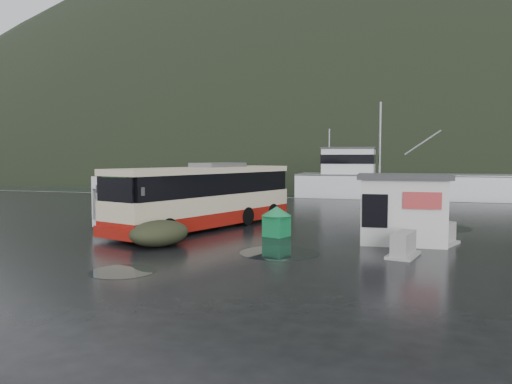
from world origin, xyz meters
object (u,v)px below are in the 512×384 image
(jersey_barrier_a, at_px, (403,257))
(waste_bin_left, at_px, (276,236))
(ticket_kiosk, at_px, (402,243))
(waste_bin_right, at_px, (386,243))
(dome_tent, at_px, (160,246))
(jersey_barrier_b, at_px, (442,245))
(coach_bus, at_px, (206,228))
(white_van, at_px, (159,225))
(fishing_trawler, at_px, (411,194))

(jersey_barrier_a, bearing_deg, waste_bin_left, 151.26)
(ticket_kiosk, bearing_deg, waste_bin_right, -167.70)
(dome_tent, relative_size, ticket_kiosk, 0.72)
(dome_tent, distance_m, jersey_barrier_b, 11.09)
(waste_bin_left, height_order, ticket_kiosk, ticket_kiosk)
(jersey_barrier_a, bearing_deg, jersey_barrier_b, 63.41)
(coach_bus, height_order, waste_bin_left, coach_bus)
(waste_bin_right, bearing_deg, waste_bin_left, 177.61)
(jersey_barrier_a, bearing_deg, dome_tent, -175.58)
(coach_bus, distance_m, waste_bin_left, 4.29)
(dome_tent, bearing_deg, jersey_barrier_b, 18.65)
(jersey_barrier_b, bearing_deg, coach_bus, 171.20)
(waste_bin_left, relative_size, ticket_kiosk, 0.37)
(white_van, bearing_deg, fishing_trawler, 78.03)
(waste_bin_right, distance_m, ticket_kiosk, 0.63)
(ticket_kiosk, bearing_deg, jersey_barrier_a, -91.58)
(white_van, xyz_separation_m, jersey_barrier_a, (12.04, -4.70, 0.00))
(white_van, height_order, dome_tent, white_van)
(coach_bus, xyz_separation_m, white_van, (-2.69, 0.19, 0.00))
(dome_tent, height_order, ticket_kiosk, ticket_kiosk)
(waste_bin_left, bearing_deg, coach_bus, 158.47)
(dome_tent, relative_size, jersey_barrier_b, 1.48)
(coach_bus, distance_m, jersey_barrier_b, 10.90)
(waste_bin_right, bearing_deg, jersey_barrier_b, 2.65)
(white_van, relative_size, waste_bin_left, 5.14)
(waste_bin_left, bearing_deg, jersey_barrier_b, -0.80)
(dome_tent, relative_size, fishing_trawler, 0.10)
(coach_bus, distance_m, dome_tent, 5.22)
(jersey_barrier_a, bearing_deg, white_van, 158.66)
(coach_bus, relative_size, dome_tent, 4.42)
(white_van, xyz_separation_m, waste_bin_left, (6.68, -1.76, 0.00))
(fishing_trawler, bearing_deg, waste_bin_right, -93.44)
(waste_bin_left, relative_size, jersey_barrier_b, 0.77)
(white_van, height_order, jersey_barrier_a, white_van)
(white_van, bearing_deg, waste_bin_left, -2.02)
(white_van, xyz_separation_m, fishing_trawler, (12.11, 26.28, 0.00))
(jersey_barrier_a, xyz_separation_m, fishing_trawler, (0.07, 30.98, 0.00))
(jersey_barrier_a, distance_m, fishing_trawler, 30.98)
(white_van, distance_m, waste_bin_left, 6.91)
(ticket_kiosk, height_order, fishing_trawler, fishing_trawler)
(coach_bus, height_order, dome_tent, coach_bus)
(white_van, bearing_deg, jersey_barrier_a, -8.57)
(coach_bus, bearing_deg, white_van, -166.29)
(coach_bus, relative_size, ticket_kiosk, 3.19)
(jersey_barrier_a, bearing_deg, ticket_kiosk, 92.11)
(waste_bin_left, xyz_separation_m, waste_bin_right, (4.65, -0.19, 0.00))
(coach_bus, bearing_deg, waste_bin_right, 6.20)
(jersey_barrier_a, bearing_deg, waste_bin_right, 104.49)
(waste_bin_right, xyz_separation_m, ticket_kiosk, (0.60, 0.17, 0.00))
(dome_tent, height_order, fishing_trawler, fishing_trawler)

